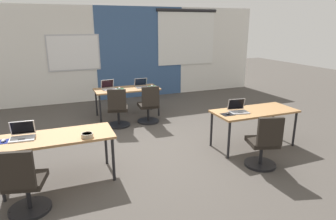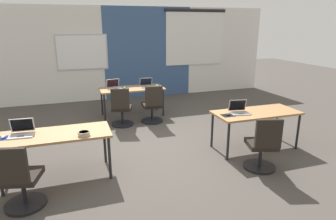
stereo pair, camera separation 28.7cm
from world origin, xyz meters
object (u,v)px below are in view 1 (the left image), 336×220
object	(u,v)px
laptop_near_left_end	(22,135)
mouse_near_left_end	(3,140)
desk_near_left	(58,140)
chair_near_right_inner	(264,146)
mouse_far_right	(152,86)
mouse_near_right_inner	(228,113)
laptop_far_right	(142,85)
chair_far_right	(149,108)
chair_far_left	(118,111)
laptop_far_left	(109,87)
mouse_far_left	(119,88)
chair_near_left_end	(25,187)
desk_near_right	(254,113)
laptop_near_right_inner	(238,109)
snack_bowl	(87,135)
desk_far_center	(127,91)

from	to	relation	value
laptop_near_left_end	mouse_near_left_end	bearing A→B (deg)	-163.59
desk_near_left	laptop_near_left_end	distance (m)	0.48
chair_near_right_inner	mouse_far_right	xyz separation A→B (m)	(-0.68, 3.61, 0.36)
mouse_near_right_inner	mouse_far_right	distance (m)	2.88
laptop_far_right	chair_far_right	bearing A→B (deg)	-93.73
chair_far_left	mouse_far_right	bearing A→B (deg)	-129.01
chair_far_right	laptop_far_left	bearing A→B (deg)	-42.78
mouse_far_left	chair_near_left_end	bearing A→B (deg)	-119.45
chair_near_right_inner	mouse_far_right	bearing A→B (deg)	-62.95
mouse_near_right_inner	laptop_near_left_end	bearing A→B (deg)	177.80
mouse_far_left	chair_far_right	size ratio (longest dim) A/B	0.12
desk_near_right	laptop_near_right_inner	distance (m)	0.37
laptop_far_left	mouse_far_left	xyz separation A→B (m)	(0.25, -0.05, -0.03)
desk_near_right	snack_bowl	xyz separation A→B (m)	(-3.10, -0.22, 0.10)
laptop_near_right_inner	mouse_far_left	xyz separation A→B (m)	(-1.58, 2.79, -0.03)
desk_near_left	desk_near_right	xyz separation A→B (m)	(3.50, 0.00, 0.00)
laptop_near_left_end	snack_bowl	distance (m)	0.91
laptop_far_right	chair_near_left_end	bearing A→B (deg)	-124.94
chair_near_right_inner	mouse_far_left	size ratio (longest dim) A/B	8.46
laptop_near_left_end	chair_far_right	size ratio (longest dim) A/B	0.38
desk_near_right	chair_far_left	world-z (taller)	chair_far_left
desk_near_left	chair_near_left_end	bearing A→B (deg)	-121.16
chair_near_left_end	laptop_far_right	bearing A→B (deg)	-112.29
laptop_near_left_end	mouse_far_left	size ratio (longest dim) A/B	3.20
desk_near_right	laptop_far_left	distance (m)	3.61
mouse_far_right	desk_near_left	bearing A→B (deg)	-130.72
chair_near_left_end	mouse_far_left	distance (m)	4.07
laptop_far_right	desk_far_center	bearing A→B (deg)	-177.23
chair_near_left_end	chair_far_left	distance (m)	3.28
mouse_near_right_inner	mouse_far_left	size ratio (longest dim) A/B	1.03
desk_near_left	chair_far_right	size ratio (longest dim) A/B	1.74
desk_far_center	mouse_far_left	size ratio (longest dim) A/B	14.71
desk_near_right	laptop_far_left	bearing A→B (deg)	127.32
chair_near_right_inner	chair_far_right	distance (m)	3.03
desk_far_center	mouse_far_right	world-z (taller)	mouse_far_right
snack_bowl	desk_far_center	bearing A→B (deg)	65.93
laptop_far_left	mouse_far_left	world-z (taller)	laptop_far_left
mouse_near_right_inner	laptop_far_right	world-z (taller)	laptop_far_right
snack_bowl	mouse_near_left_end	bearing A→B (deg)	166.70
chair_far_left	chair_near_left_end	bearing A→B (deg)	73.32
chair_near_left_end	chair_far_left	xyz separation A→B (m)	(1.77, 2.76, 0.00)
desk_near_right	chair_near_left_end	size ratio (longest dim) A/B	1.74
desk_far_center	chair_near_right_inner	world-z (taller)	chair_near_right_inner
mouse_far_left	chair_far_left	bearing A→B (deg)	-106.30
desk_near_right	mouse_near_right_inner	bearing A→B (deg)	-176.74
desk_far_center	mouse_near_right_inner	world-z (taller)	mouse_near_right_inner
desk_near_left	desk_near_right	bearing A→B (deg)	0.00
desk_near_right	mouse_far_right	bearing A→B (deg)	111.07
laptop_near_left_end	laptop_near_right_inner	xyz separation A→B (m)	(3.60, -0.06, 0.00)
chair_near_left_end	chair_far_right	size ratio (longest dim) A/B	1.00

